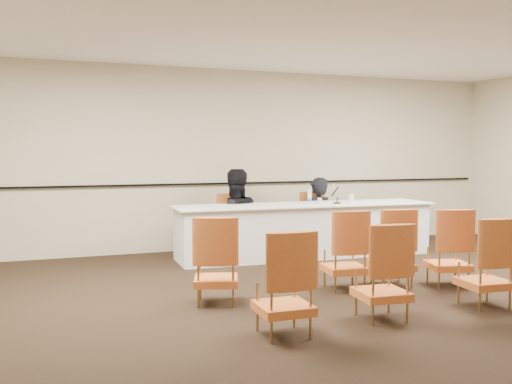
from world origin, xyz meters
TOP-DOWN VIEW (x-y plane):
  - floor at (0.00, 0.00)m, footprint 10.00×10.00m
  - ceiling at (0.00, 0.00)m, footprint 10.00×10.00m
  - wall_back at (0.00, 4.00)m, footprint 10.00×0.04m
  - wall_rail at (0.00, 3.96)m, footprint 9.80×0.04m
  - panel_table at (0.75, 2.82)m, footprint 4.12×1.10m
  - panelist_main at (1.26, 3.39)m, footprint 0.65×0.48m
  - panelist_main_chair at (1.26, 3.39)m, footprint 0.52×0.52m
  - panelist_second at (-0.19, 3.45)m, footprint 0.90×0.72m
  - panelist_second_chair at (-0.19, 3.45)m, footprint 0.52×0.52m
  - papers at (1.34, 2.69)m, footprint 0.35×0.29m
  - microphone at (1.23, 2.67)m, footprint 0.12×0.23m
  - water_bottle at (0.82, 2.80)m, footprint 0.07×0.07m
  - drinking_glass at (0.95, 2.72)m, footprint 0.07×0.07m
  - coffee_cup at (1.46, 2.64)m, footprint 0.11×0.11m
  - aud_chair_front_left at (-1.35, 0.65)m, footprint 0.63×0.63m
  - aud_chair_front_mid at (0.25, 0.71)m, footprint 0.56×0.56m
  - aud_chair_front_right at (0.88, 0.67)m, footprint 0.58×0.58m
  - aud_chair_back_left at (-1.11, -0.59)m, footprint 0.52×0.52m
  - aud_chair_back_mid at (-0.02, -0.48)m, footprint 0.55×0.55m
  - aud_chair_back_right at (1.25, -0.47)m, footprint 0.55×0.55m
  - aud_chair_extra at (1.52, 0.42)m, footprint 0.62×0.62m

SIDE VIEW (x-z plane):
  - floor at x=0.00m, z-range 0.00..0.00m
  - panelist_main at x=1.26m, z-range -0.45..1.20m
  - panel_table at x=0.75m, z-range 0.00..0.82m
  - panelist_second at x=-0.19m, z-range -0.42..1.36m
  - panelist_main_chair at x=1.26m, z-range 0.00..0.95m
  - panelist_second_chair at x=-0.19m, z-range 0.00..0.95m
  - aud_chair_front_left at x=-1.35m, z-range 0.00..0.95m
  - aud_chair_front_mid at x=0.25m, z-range 0.00..0.95m
  - aud_chair_front_right at x=0.88m, z-range 0.00..0.95m
  - aud_chair_back_left at x=-1.11m, z-range 0.00..0.95m
  - aud_chair_back_mid at x=-0.02m, z-range 0.00..0.95m
  - aud_chair_back_right at x=1.25m, z-range 0.00..0.95m
  - aud_chair_extra at x=1.52m, z-range 0.00..0.95m
  - papers at x=1.34m, z-range 0.82..0.82m
  - drinking_glass at x=0.95m, z-range 0.82..0.92m
  - coffee_cup at x=1.46m, z-range 0.82..0.96m
  - water_bottle at x=0.82m, z-range 0.82..1.05m
  - microphone at x=1.23m, z-range 0.82..1.13m
  - wall_rail at x=0.00m, z-range 1.09..1.11m
  - wall_back at x=0.00m, z-range 0.00..3.00m
  - ceiling at x=0.00m, z-range 3.00..3.00m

